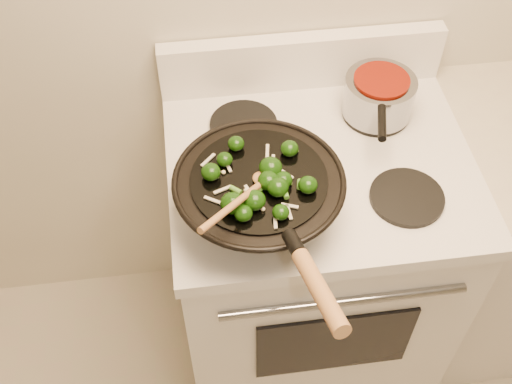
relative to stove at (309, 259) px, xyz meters
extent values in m
cube|color=white|center=(0.00, 0.00, -0.03)|extent=(0.76, 0.64, 0.88)
cube|color=white|center=(0.00, 0.00, 0.43)|extent=(0.78, 0.66, 0.04)
cube|color=white|center=(0.00, 0.30, 0.53)|extent=(0.78, 0.05, 0.16)
cylinder|color=gray|center=(0.00, -0.33, 0.31)|extent=(0.60, 0.02, 0.02)
cube|color=black|center=(0.00, -0.33, 0.08)|extent=(0.42, 0.01, 0.28)
cylinder|color=black|center=(-0.18, -0.15, 0.46)|extent=(0.18, 0.18, 0.01)
cylinder|color=black|center=(0.18, -0.15, 0.46)|extent=(0.18, 0.18, 0.01)
cylinder|color=black|center=(-0.18, 0.15, 0.46)|extent=(0.18, 0.18, 0.01)
cylinder|color=black|center=(0.18, 0.15, 0.46)|extent=(0.18, 0.18, 0.01)
torus|color=black|center=(-0.18, -0.15, 0.57)|extent=(0.39, 0.39, 0.01)
cylinder|color=black|center=(-0.18, -0.15, 0.58)|extent=(0.31, 0.31, 0.01)
cylinder|color=black|center=(-0.14, -0.37, 0.62)|extent=(0.04, 0.07, 0.04)
cylinder|color=#A47040|center=(-0.12, -0.50, 0.66)|extent=(0.07, 0.21, 0.08)
ellipsoid|color=black|center=(-0.15, -0.14, 0.60)|extent=(0.05, 0.05, 0.04)
cylinder|color=#49752A|center=(-0.14, -0.14, 0.59)|extent=(0.02, 0.02, 0.02)
ellipsoid|color=black|center=(-0.20, -0.23, 0.60)|extent=(0.05, 0.05, 0.04)
ellipsoid|color=black|center=(-0.22, -0.05, 0.60)|extent=(0.04, 0.04, 0.03)
ellipsoid|color=black|center=(-0.10, -0.09, 0.60)|extent=(0.04, 0.04, 0.04)
cylinder|color=#49752A|center=(-0.09, -0.09, 0.59)|extent=(0.02, 0.02, 0.01)
ellipsoid|color=black|center=(-0.15, -0.26, 0.60)|extent=(0.04, 0.04, 0.03)
ellipsoid|color=black|center=(-0.16, -0.18, 0.60)|extent=(0.05, 0.05, 0.04)
ellipsoid|color=black|center=(-0.15, -0.20, 0.60)|extent=(0.05, 0.05, 0.04)
cylinder|color=#49752A|center=(-0.13, -0.20, 0.59)|extent=(0.02, 0.02, 0.02)
ellipsoid|color=black|center=(-0.08, -0.20, 0.60)|extent=(0.04, 0.04, 0.04)
ellipsoid|color=black|center=(-0.25, -0.23, 0.60)|extent=(0.05, 0.05, 0.04)
ellipsoid|color=black|center=(-0.13, -0.18, 0.60)|extent=(0.04, 0.04, 0.04)
cylinder|color=#49752A|center=(-0.12, -0.18, 0.59)|extent=(0.02, 0.02, 0.02)
ellipsoid|color=black|center=(-0.25, -0.10, 0.59)|extent=(0.04, 0.04, 0.03)
ellipsoid|color=black|center=(-0.23, -0.26, 0.60)|extent=(0.04, 0.04, 0.03)
ellipsoid|color=black|center=(-0.28, -0.13, 0.60)|extent=(0.04, 0.04, 0.04)
cylinder|color=#49752A|center=(-0.27, -0.13, 0.59)|extent=(0.02, 0.02, 0.02)
cube|color=silver|center=(-0.16, -0.28, 0.58)|extent=(0.01, 0.04, 0.00)
cube|color=silver|center=(-0.13, -0.24, 0.58)|extent=(0.04, 0.02, 0.00)
cube|color=silver|center=(-0.15, -0.08, 0.58)|extent=(0.02, 0.05, 0.00)
cube|color=silver|center=(-0.29, -0.09, 0.58)|extent=(0.04, 0.04, 0.00)
cube|color=silver|center=(-0.20, -0.19, 0.58)|extent=(0.02, 0.05, 0.00)
cube|color=silver|center=(-0.12, -0.15, 0.58)|extent=(0.04, 0.04, 0.00)
cube|color=silver|center=(-0.29, -0.20, 0.58)|extent=(0.04, 0.03, 0.00)
cube|color=silver|center=(-0.25, -0.10, 0.58)|extent=(0.02, 0.05, 0.00)
cube|color=silver|center=(-0.13, -0.26, 0.58)|extent=(0.01, 0.04, 0.00)
cube|color=silver|center=(-0.14, -0.11, 0.58)|extent=(0.02, 0.05, 0.00)
cube|color=silver|center=(-0.26, -0.18, 0.58)|extent=(0.04, 0.02, 0.00)
cylinder|color=#50902E|center=(-0.19, -0.19, 0.59)|extent=(0.03, 0.03, 0.02)
cylinder|color=#50902E|center=(-0.24, -0.22, 0.59)|extent=(0.03, 0.01, 0.01)
cylinder|color=#50902E|center=(-0.13, -0.21, 0.59)|extent=(0.02, 0.03, 0.01)
cylinder|color=#50902E|center=(-0.23, -0.24, 0.59)|extent=(0.03, 0.02, 0.02)
cylinder|color=#50902E|center=(-0.10, -0.19, 0.59)|extent=(0.02, 0.03, 0.01)
cylinder|color=#50902E|center=(-0.15, -0.16, 0.59)|extent=(0.03, 0.03, 0.01)
cylinder|color=#50902E|center=(-0.13, -0.20, 0.59)|extent=(0.02, 0.02, 0.01)
cylinder|color=#50902E|center=(-0.16, -0.13, 0.59)|extent=(0.03, 0.02, 0.02)
cylinder|color=#50902E|center=(-0.24, -0.19, 0.59)|extent=(0.02, 0.02, 0.01)
sphere|color=beige|center=(-0.15, -0.16, 0.58)|extent=(0.01, 0.01, 0.01)
sphere|color=beige|center=(-0.21, -0.19, 0.58)|extent=(0.01, 0.01, 0.01)
sphere|color=beige|center=(-0.26, -0.13, 0.58)|extent=(0.01, 0.01, 0.01)
sphere|color=beige|center=(-0.18, -0.24, 0.58)|extent=(0.01, 0.01, 0.01)
sphere|color=beige|center=(-0.19, -0.23, 0.58)|extent=(0.01, 0.01, 0.01)
ellipsoid|color=#A47040|center=(-0.17, -0.17, 0.59)|extent=(0.07, 0.07, 0.02)
cylinder|color=#A47040|center=(-0.25, -0.26, 0.63)|extent=(0.16, 0.19, 0.10)
cylinder|color=gray|center=(0.18, 0.15, 0.52)|extent=(0.19, 0.19, 0.10)
cylinder|color=#630F04|center=(0.18, 0.15, 0.57)|extent=(0.15, 0.15, 0.01)
cylinder|color=black|center=(0.14, 0.00, 0.56)|extent=(0.05, 0.12, 0.02)
camera|label=1|loc=(-0.31, -1.07, 1.65)|focal=45.00mm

